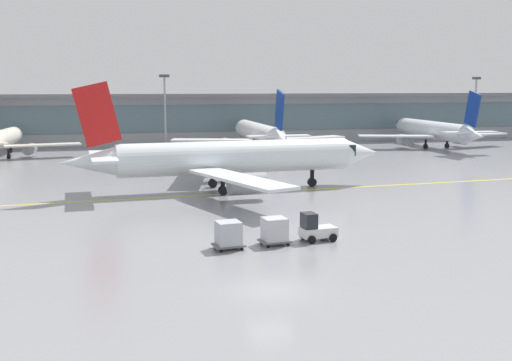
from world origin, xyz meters
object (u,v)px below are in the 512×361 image
object	(u,v)px
cargo_dolly_trailing	(228,234)
apron_light_mast_2	(475,106)
cargo_dolly_lead	(275,230)
taxiing_regional_jet	(232,158)
gate_airplane_2	(259,134)
gate_airplane_3	(433,130)
apron_light_mast_1	(165,108)
baggage_tug	(315,229)

from	to	relation	value
cargo_dolly_trailing	apron_light_mast_2	bearing A→B (deg)	40.96
cargo_dolly_lead	taxiing_regional_jet	bearing A→B (deg)	79.85
gate_airplane_2	taxiing_regional_jet	world-z (taller)	taxiing_regional_jet
gate_airplane_3	cargo_dolly_trailing	distance (m)	77.00
gate_airplane_3	apron_light_mast_1	bearing A→B (deg)	78.65
apron_light_mast_2	apron_light_mast_1	bearing A→B (deg)	-179.36
gate_airplane_3	apron_light_mast_2	xyz separation A→B (m)	(14.95, 10.48, 3.97)
cargo_dolly_lead	cargo_dolly_trailing	distance (m)	3.43
gate_airplane_2	apron_light_mast_1	world-z (taller)	apron_light_mast_1
gate_airplane_3	cargo_dolly_lead	xyz separation A→B (m)	(-45.20, -59.28, -2.05)
taxiing_regional_jet	gate_airplane_2	bearing A→B (deg)	68.30
cargo_dolly_trailing	apron_light_mast_1	size ratio (longest dim) A/B	0.17
apron_light_mast_1	taxiing_regional_jet	bearing A→B (deg)	-85.99
apron_light_mast_1	apron_light_mast_2	world-z (taller)	apron_light_mast_1
taxiing_regional_jet	apron_light_mast_2	size ratio (longest dim) A/B	2.74
gate_airplane_2	gate_airplane_3	bearing A→B (deg)	-88.50
taxiing_regional_jet	apron_light_mast_2	bearing A→B (deg)	34.69
cargo_dolly_lead	gate_airplane_2	bearing A→B (deg)	70.83
baggage_tug	cargo_dolly_lead	distance (m)	3.21
baggage_tug	cargo_dolly_trailing	xyz separation A→B (m)	(-6.58, -0.79, 0.16)
gate_airplane_3	cargo_dolly_trailing	size ratio (longest dim) A/B	13.67
cargo_dolly_lead	apron_light_mast_1	size ratio (longest dim) A/B	0.17
taxiing_regional_jet	baggage_tug	xyz separation A→B (m)	(1.87, -22.48, -2.59)
gate_airplane_2	baggage_tug	world-z (taller)	gate_airplane_2
gate_airplane_3	apron_light_mast_2	bearing A→B (deg)	-54.61
cargo_dolly_lead	gate_airplane_3	bearing A→B (deg)	45.80
gate_airplane_2	cargo_dolly_trailing	size ratio (longest dim) A/B	14.01
baggage_tug	cargo_dolly_trailing	size ratio (longest dim) A/B	1.21
gate_airplane_3	baggage_tug	world-z (taller)	gate_airplane_3
gate_airplane_2	apron_light_mast_2	distance (m)	48.98
cargo_dolly_lead	apron_light_mast_1	xyz separation A→B (m)	(-1.93, 69.06, 6.14)
gate_airplane_2	baggage_tug	distance (m)	58.69
apron_light_mast_2	cargo_dolly_lead	bearing A→B (deg)	-130.77
taxiing_regional_jet	baggage_tug	distance (m)	22.71
gate_airplane_2	cargo_dolly_lead	xyz separation A→B (m)	(-12.70, -58.25, -2.12)
cargo_dolly_lead	apron_light_mast_1	distance (m)	69.35
cargo_dolly_trailing	baggage_tug	bearing A→B (deg)	-0.00
gate_airplane_2	gate_airplane_3	xyz separation A→B (m)	(32.50, 1.03, -0.08)
gate_airplane_2	baggage_tug	xyz separation A→B (m)	(-9.52, -57.86, -2.28)
cargo_dolly_lead	apron_light_mast_1	world-z (taller)	apron_light_mast_1
gate_airplane_3	apron_light_mast_1	size ratio (longest dim) A/B	2.39
gate_airplane_3	cargo_dolly_lead	distance (m)	74.57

